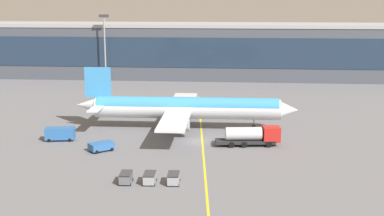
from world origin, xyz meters
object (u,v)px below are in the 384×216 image
baggage_cart_0 (126,178)px  crew_van (61,133)px  fuel_tanker (252,136)px  baggage_cart_1 (150,178)px  baggage_cart_2 (174,178)px  pushback_tug (102,146)px  main_airliner (186,108)px

baggage_cart_0 → crew_van: bearing=128.2°
fuel_tanker → baggage_cart_1: bearing=-125.9°
fuel_tanker → baggage_cart_0: (-17.33, -19.67, -0.96)m
crew_van → baggage_cart_0: crew_van is taller
baggage_cart_2 → pushback_tug: bearing=133.5°
crew_van → fuel_tanker: bearing=-0.7°
pushback_tug → main_airliner: bearing=52.0°
fuel_tanker → baggage_cart_1: (-14.13, -19.53, -0.96)m
main_airliner → baggage_cart_1: (-1.90, -29.94, -3.33)m
fuel_tanker → crew_van: bearing=179.3°
baggage_cart_0 → main_airliner: bearing=80.4°
pushback_tug → baggage_cart_2: 19.57m
baggage_cart_0 → fuel_tanker: bearing=48.6°
baggage_cart_1 → baggage_cart_2: (3.20, 0.14, 0.00)m
baggage_cart_0 → baggage_cart_1: size_ratio=1.00×
pushback_tug → crew_van: bearing=147.4°
pushback_tug → baggage_cart_0: baggage_cart_0 is taller
main_airliner → baggage_cart_0: 30.69m
pushback_tug → baggage_cart_2: (13.47, -14.20, -0.07)m
crew_van → baggage_cart_1: bearing=-46.4°
baggage_cart_0 → baggage_cart_2: size_ratio=1.00×
crew_van → baggage_cart_0: (15.80, -20.05, -0.53)m
pushback_tug → crew_van: crew_van is taller
main_airliner → pushback_tug: size_ratio=9.57×
main_airliner → baggage_cart_2: size_ratio=15.48×
main_airliner → baggage_cart_1: 30.19m
crew_van → baggage_cart_1: size_ratio=1.94×
baggage_cart_0 → baggage_cart_2: same height
baggage_cart_1 → main_airliner: bearing=86.4°
main_airliner → baggage_cart_1: size_ratio=15.48×
pushback_tug → baggage_cart_1: 17.64m
fuel_tanker → pushback_tug: fuel_tanker is taller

